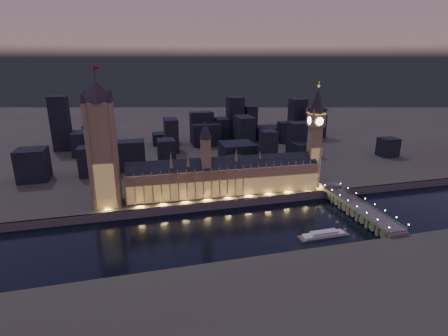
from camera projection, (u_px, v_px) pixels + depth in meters
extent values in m
plane|color=black|center=(234.00, 227.00, 312.32)|extent=(2000.00, 2000.00, 0.00)
cube|color=#3F352E|center=(171.00, 122.00, 791.17)|extent=(2000.00, 960.00, 8.00)
cube|color=#514F44|center=(223.00, 205.00, 348.96)|extent=(2000.00, 2.50, 8.00)
cube|color=#9C6C49|center=(225.00, 180.00, 364.75)|extent=(200.56, 26.68, 28.00)
cube|color=tan|center=(227.00, 188.00, 356.80)|extent=(200.00, 0.50, 18.00)
cube|color=black|center=(225.00, 165.00, 359.61)|extent=(200.43, 22.95, 16.26)
cube|color=#9C6C49|center=(206.00, 154.00, 350.94)|extent=(9.00, 9.00, 32.00)
cone|color=#2A2129|center=(205.00, 130.00, 343.38)|extent=(13.00, 13.00, 18.00)
cube|color=#9C6C49|center=(126.00, 193.00, 331.24)|extent=(1.20, 1.20, 28.00)
cone|color=#9C6C49|center=(124.00, 176.00, 326.65)|extent=(2.00, 2.00, 6.00)
cube|color=#9C6C49|center=(135.00, 192.00, 333.21)|extent=(1.20, 1.20, 28.00)
cone|color=#9C6C49|center=(134.00, 175.00, 328.63)|extent=(2.00, 2.00, 6.00)
cube|color=#9C6C49|center=(144.00, 191.00, 335.19)|extent=(1.20, 1.20, 28.00)
cone|color=#9C6C49|center=(143.00, 174.00, 330.61)|extent=(2.00, 2.00, 6.00)
cube|color=#9C6C49|center=(153.00, 190.00, 337.17)|extent=(1.20, 1.20, 28.00)
cone|color=#9C6C49|center=(152.00, 174.00, 332.58)|extent=(2.00, 2.00, 6.00)
cube|color=#9C6C49|center=(161.00, 190.00, 339.15)|extent=(1.20, 1.20, 28.00)
cone|color=#9C6C49|center=(160.00, 173.00, 334.56)|extent=(2.00, 2.00, 6.00)
cube|color=#9C6C49|center=(170.00, 189.00, 341.12)|extent=(1.20, 1.20, 28.00)
cone|color=#9C6C49|center=(169.00, 172.00, 336.54)|extent=(2.00, 2.00, 6.00)
cube|color=#9C6C49|center=(178.00, 188.00, 343.10)|extent=(1.20, 1.20, 28.00)
cone|color=#9C6C49|center=(178.00, 172.00, 338.52)|extent=(2.00, 2.00, 6.00)
cube|color=#9C6C49|center=(187.00, 187.00, 345.08)|extent=(1.20, 1.20, 28.00)
cone|color=#9C6C49|center=(186.00, 171.00, 340.49)|extent=(2.00, 2.00, 6.00)
cube|color=#9C6C49|center=(195.00, 187.00, 347.06)|extent=(1.20, 1.20, 28.00)
cone|color=#9C6C49|center=(195.00, 170.00, 342.47)|extent=(2.00, 2.00, 6.00)
cube|color=#9C6C49|center=(203.00, 186.00, 349.03)|extent=(1.20, 1.20, 28.00)
cone|color=#9C6C49|center=(203.00, 170.00, 344.45)|extent=(2.00, 2.00, 6.00)
cube|color=#9C6C49|center=(212.00, 185.00, 351.01)|extent=(1.20, 1.20, 28.00)
cone|color=#9C6C49|center=(211.00, 169.00, 346.43)|extent=(2.00, 2.00, 6.00)
cube|color=#9C6C49|center=(220.00, 185.00, 352.99)|extent=(1.20, 1.20, 28.00)
cone|color=#9C6C49|center=(219.00, 168.00, 348.40)|extent=(2.00, 2.00, 6.00)
cube|color=#9C6C49|center=(228.00, 184.00, 354.97)|extent=(1.20, 1.20, 28.00)
cone|color=#9C6C49|center=(227.00, 168.00, 350.38)|extent=(2.00, 2.00, 6.00)
cube|color=#9C6C49|center=(235.00, 183.00, 356.95)|extent=(1.20, 1.20, 28.00)
cone|color=#9C6C49|center=(235.00, 167.00, 352.36)|extent=(2.00, 2.00, 6.00)
cube|color=#9C6C49|center=(243.00, 182.00, 358.92)|extent=(1.20, 1.20, 28.00)
cone|color=#9C6C49|center=(243.00, 166.00, 354.34)|extent=(2.00, 2.00, 6.00)
cube|color=#9C6C49|center=(251.00, 182.00, 360.90)|extent=(1.20, 1.20, 28.00)
cone|color=#9C6C49|center=(251.00, 166.00, 356.31)|extent=(2.00, 2.00, 6.00)
cube|color=#9C6C49|center=(258.00, 181.00, 362.88)|extent=(1.20, 1.20, 28.00)
cone|color=#9C6C49|center=(259.00, 165.00, 358.29)|extent=(2.00, 2.00, 6.00)
cube|color=#9C6C49|center=(266.00, 180.00, 364.86)|extent=(1.20, 1.20, 28.00)
cone|color=#9C6C49|center=(266.00, 165.00, 360.27)|extent=(2.00, 2.00, 6.00)
cube|color=#9C6C49|center=(273.00, 180.00, 366.83)|extent=(1.20, 1.20, 28.00)
cone|color=#9C6C49|center=(274.00, 164.00, 362.25)|extent=(2.00, 2.00, 6.00)
cube|color=#9C6C49|center=(281.00, 179.00, 368.81)|extent=(1.20, 1.20, 28.00)
cone|color=#9C6C49|center=(281.00, 164.00, 364.22)|extent=(2.00, 2.00, 6.00)
cube|color=#9C6C49|center=(288.00, 178.00, 370.79)|extent=(1.20, 1.20, 28.00)
cone|color=#9C6C49|center=(289.00, 163.00, 366.20)|extent=(2.00, 2.00, 6.00)
cube|color=#9C6C49|center=(295.00, 178.00, 372.77)|extent=(1.20, 1.20, 28.00)
cone|color=#9C6C49|center=(296.00, 162.00, 368.18)|extent=(2.00, 2.00, 6.00)
cube|color=#9C6C49|center=(302.00, 177.00, 374.74)|extent=(1.20, 1.20, 28.00)
cone|color=#9C6C49|center=(303.00, 162.00, 370.16)|extent=(2.00, 2.00, 6.00)
cube|color=#9C6C49|center=(309.00, 177.00, 376.72)|extent=(1.20, 1.20, 28.00)
cone|color=#9C6C49|center=(310.00, 161.00, 372.14)|extent=(2.00, 2.00, 6.00)
cube|color=#9C6C49|center=(316.00, 176.00, 378.70)|extent=(1.20, 1.20, 28.00)
cone|color=#9C6C49|center=(317.00, 161.00, 374.11)|extent=(2.00, 2.00, 6.00)
cone|color=#9C6C49|center=(171.00, 159.00, 343.54)|extent=(4.40, 4.40, 18.00)
cone|color=#9C6C49|center=(188.00, 160.00, 348.18)|extent=(4.40, 4.40, 14.00)
cone|color=#9C6C49|center=(236.00, 156.00, 359.74)|extent=(4.40, 4.40, 16.00)
cone|color=#9C6C49|center=(260.00, 156.00, 366.51)|extent=(4.40, 4.40, 12.00)
cube|color=#9C6C49|center=(103.00, 155.00, 326.03)|extent=(23.02, 23.02, 99.26)
cube|color=tan|center=(105.00, 187.00, 324.04)|extent=(22.00, 0.50, 44.00)
cone|color=#2A2129|center=(96.00, 91.00, 308.30)|extent=(31.68, 31.68, 18.00)
cylinder|color=black|center=(94.00, 74.00, 303.77)|extent=(0.50, 0.50, 12.00)
cube|color=#AF0B10|center=(96.00, 68.00, 302.93)|extent=(4.00, 0.15, 2.50)
cylinder|color=#9C6C49|center=(89.00, 159.00, 313.26)|extent=(4.40, 4.40, 99.26)
cone|color=#2A2129|center=(82.00, 97.00, 296.75)|extent=(5.20, 5.20, 10.00)
cylinder|color=#9C6C49|center=(92.00, 153.00, 333.57)|extent=(4.40, 4.40, 99.26)
cone|color=#2A2129|center=(85.00, 95.00, 317.06)|extent=(5.20, 5.20, 10.00)
cylinder|color=#9C6C49|center=(115.00, 157.00, 318.48)|extent=(4.40, 4.40, 99.26)
cone|color=#2A2129|center=(109.00, 97.00, 301.97)|extent=(5.20, 5.20, 10.00)
cylinder|color=#9C6C49|center=(116.00, 151.00, 338.79)|extent=(4.40, 4.40, 99.26)
cone|color=#2A2129|center=(110.00, 94.00, 322.28)|extent=(5.20, 5.20, 10.00)
cube|color=#9C6C49|center=(313.00, 156.00, 382.72)|extent=(13.20, 13.20, 66.47)
cube|color=tan|center=(315.00, 168.00, 380.39)|extent=(12.00, 0.50, 44.00)
cube|color=#9C6C49|center=(316.00, 120.00, 370.68)|extent=(15.00, 15.00, 13.20)
cube|color=#F2C64C|center=(317.00, 113.00, 368.50)|extent=(15.75, 15.75, 1.20)
cone|color=#2A2129|center=(318.00, 100.00, 364.39)|extent=(18.00, 18.00, 26.00)
sphere|color=#F2C64C|center=(319.00, 86.00, 360.01)|extent=(2.80, 2.80, 2.80)
cylinder|color=#F2C64C|center=(319.00, 84.00, 359.25)|extent=(0.40, 0.40, 5.00)
cylinder|color=#FFF2BF|center=(320.00, 121.00, 363.52)|extent=(8.40, 0.50, 8.40)
cylinder|color=#FFF2BF|center=(313.00, 119.00, 377.83)|extent=(8.40, 0.50, 8.40)
cylinder|color=#FFF2BF|center=(310.00, 121.00, 368.84)|extent=(0.50, 8.40, 8.40)
cylinder|color=#FFF2BF|center=(323.00, 120.00, 372.52)|extent=(0.50, 8.40, 8.40)
cone|color=#9C6C49|center=(314.00, 111.00, 358.77)|extent=(2.60, 2.60, 8.00)
cone|color=#9C6C49|center=(307.00, 109.00, 372.62)|extent=(2.60, 2.60, 8.00)
cone|color=#9C6C49|center=(327.00, 111.00, 362.33)|extent=(2.60, 2.60, 8.00)
cone|color=#9C6C49|center=(320.00, 109.00, 376.18)|extent=(2.60, 2.60, 8.00)
cube|color=#514F44|center=(361.00, 208.00, 329.04)|extent=(19.44, 100.00, 1.60)
cube|color=#39624A|center=(352.00, 207.00, 326.41)|extent=(0.80, 100.00, 1.60)
cube|color=#39624A|center=(369.00, 205.00, 330.83)|extent=(0.80, 100.00, 1.60)
cube|color=#514F44|center=(330.00, 188.00, 380.04)|extent=(19.44, 12.00, 9.50)
cube|color=#514F44|center=(397.00, 238.00, 284.44)|extent=(17.50, 4.00, 9.50)
cylinder|color=black|center=(389.00, 230.00, 279.70)|extent=(0.30, 0.30, 4.40)
sphere|color=#FFD88C|center=(389.00, 227.00, 279.01)|extent=(1.00, 1.00, 1.00)
cylinder|color=black|center=(409.00, 227.00, 284.13)|extent=(0.30, 0.30, 4.40)
sphere|color=#FFD88C|center=(409.00, 225.00, 283.43)|extent=(1.00, 1.00, 1.00)
cube|color=#514F44|center=(385.00, 230.00, 297.63)|extent=(17.50, 4.00, 9.50)
cylinder|color=black|center=(377.00, 222.00, 292.89)|extent=(0.30, 0.30, 4.40)
sphere|color=#FFD88C|center=(378.00, 220.00, 292.20)|extent=(1.00, 1.00, 1.00)
cylinder|color=black|center=(396.00, 220.00, 297.31)|extent=(0.30, 0.30, 4.40)
sphere|color=#FFD88C|center=(397.00, 217.00, 296.62)|extent=(1.00, 1.00, 1.00)
cube|color=#514F44|center=(375.00, 223.00, 310.82)|extent=(17.50, 4.00, 9.50)
cylinder|color=black|center=(367.00, 215.00, 306.08)|extent=(0.30, 0.30, 4.40)
sphere|color=#FFD88C|center=(367.00, 213.00, 305.38)|extent=(1.00, 1.00, 1.00)
cylinder|color=black|center=(385.00, 213.00, 310.50)|extent=(0.30, 0.30, 4.40)
sphere|color=#FFD88C|center=(385.00, 210.00, 309.81)|extent=(1.00, 1.00, 1.00)
cube|color=#514F44|center=(365.00, 216.00, 324.00)|extent=(17.50, 4.00, 9.50)
cylinder|color=black|center=(357.00, 209.00, 319.27)|extent=(0.30, 0.30, 4.40)
sphere|color=#FFD88C|center=(357.00, 206.00, 318.57)|extent=(1.00, 1.00, 1.00)
cylinder|color=black|center=(374.00, 207.00, 323.69)|extent=(0.30, 0.30, 4.40)
sphere|color=#FFD88C|center=(375.00, 204.00, 323.00)|extent=(1.00, 1.00, 1.00)
cube|color=#514F44|center=(355.00, 210.00, 337.19)|extent=(17.50, 4.00, 9.50)
cylinder|color=black|center=(348.00, 203.00, 332.46)|extent=(0.30, 0.30, 4.40)
sphere|color=#FFD88C|center=(348.00, 200.00, 331.76)|extent=(1.00, 1.00, 1.00)
cylinder|color=black|center=(365.00, 201.00, 336.88)|extent=(0.30, 0.30, 4.40)
sphere|color=#FFD88C|center=(365.00, 198.00, 336.18)|extent=(1.00, 1.00, 1.00)
cube|color=#514F44|center=(347.00, 204.00, 350.38)|extent=(17.50, 4.00, 9.50)
cylinder|color=black|center=(340.00, 197.00, 345.64)|extent=(0.30, 0.30, 4.40)
sphere|color=#FFD88C|center=(340.00, 195.00, 344.95)|extent=(1.00, 1.00, 1.00)
cylinder|color=black|center=(356.00, 195.00, 350.07)|extent=(0.30, 0.30, 4.40)
sphere|color=#FFD88C|center=(356.00, 193.00, 349.37)|extent=(1.00, 1.00, 1.00)
cube|color=#514F44|center=(339.00, 199.00, 363.57)|extent=(17.50, 4.00, 9.50)
cylinder|color=black|center=(332.00, 192.00, 358.83)|extent=(0.30, 0.30, 4.40)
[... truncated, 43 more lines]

